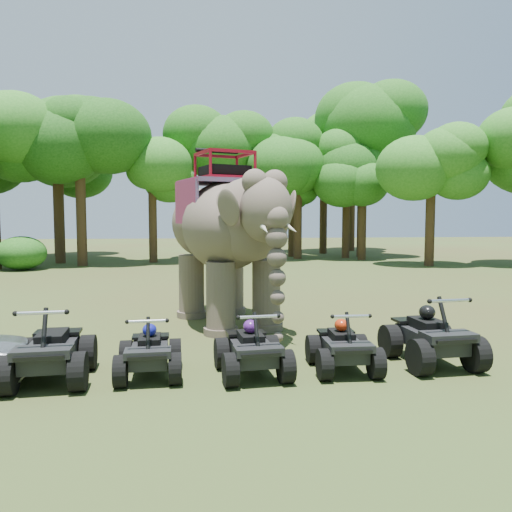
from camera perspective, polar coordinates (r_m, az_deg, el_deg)
The scene contains 20 objects.
ground at distance 11.13m, azimuth 0.69°, elevation -10.29°, with size 110.00×110.00×0.00m, color #47381E.
elephant at distance 13.22m, azimuth -3.40°, elevation 2.27°, with size 2.44×5.54×4.65m, color brown, non-canonical shape.
atv_0 at distance 9.42m, azimuth -22.44°, elevation -9.14°, with size 1.34×1.83×1.36m, color black, non-canonical shape.
atv_1 at distance 9.19m, azimuth -12.10°, elevation -9.91°, with size 1.12×1.54×1.14m, color black, non-canonical shape.
atv_2 at distance 9.06m, azimuth -0.45°, elevation -9.81°, with size 1.19×1.63×1.21m, color black, non-canonical shape.
atv_3 at distance 9.47m, azimuth 9.93°, elevation -9.40°, with size 1.14×1.56×1.16m, color black, non-canonical shape.
atv_4 at distance 10.27m, azimuth 19.38°, elevation -7.85°, with size 1.36×1.87×1.38m, color black, non-canonical shape.
tree_0 at distance 34.17m, azimuth -4.10°, elevation 7.09°, with size 6.13×6.13×8.76m, color #195114, non-canonical shape.
tree_1 at distance 35.50m, azimuth 4.11°, elevation 5.18°, with size 4.56×4.56×6.51m, color #195114, non-canonical shape.
tree_2 at distance 33.47m, azimuth 12.08°, elevation 6.09°, with size 5.34×5.34×7.63m, color #195114, non-canonical shape.
tree_3 at distance 30.46m, azimuth 19.34°, elevation 6.28°, with size 5.47×5.47×7.81m, color #195114, non-canonical shape.
tree_26 at distance 30.43m, azimuth -19.42°, elevation 7.24°, with size 6.19×6.19×8.84m, color #195114, non-canonical shape.
tree_27 at distance 31.62m, azimuth -11.74°, elevation 5.52°, with size 4.82×4.82×6.88m, color #195114, non-canonical shape.
tree_28 at distance 38.83m, azimuth 7.73°, elevation 6.95°, with size 6.31×6.31×9.02m, color #195114, non-canonical shape.
tree_29 at distance 36.14m, azimuth 12.04°, elevation 8.63°, with size 7.68×7.68×10.97m, color #195114, non-canonical shape.
tree_30 at distance 42.15m, azimuth 10.87°, elevation 7.60°, with size 7.22×7.22×10.31m, color #195114, non-canonical shape.
tree_31 at distance 34.85m, azimuth 10.27°, elevation 5.93°, with size 5.24×5.24×7.48m, color #195114, non-canonical shape.
tree_33 at distance 38.60m, azimuth -21.79°, elevation 6.96°, with size 6.57×6.57×9.38m, color #195114, non-canonical shape.
tree_34 at distance 33.74m, azimuth 4.81°, elevation 6.99°, with size 6.02×6.02×8.61m, color #195114, non-canonical shape.
tree_35 at distance 32.75m, azimuth -21.67°, elevation 7.93°, with size 6.95×6.95×9.93m, color #195114, non-canonical shape.
Camera 1 is at (-1.30, -10.68, 2.85)m, focal length 35.00 mm.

